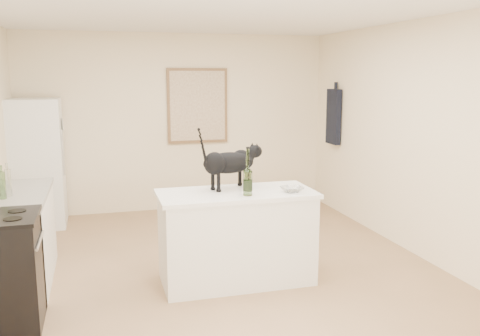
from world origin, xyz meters
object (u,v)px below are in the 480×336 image
object	(u,v)px
stove	(0,274)
black_cat	(229,166)
wine_bottle	(248,174)
glass_bowl	(292,189)
fridge	(36,163)

from	to	relation	value
stove	black_cat	distance (m)	2.19
wine_bottle	glass_bowl	distance (m)	0.47
stove	black_cat	size ratio (longest dim) A/B	1.36
black_cat	wine_bottle	world-z (taller)	black_cat
fridge	black_cat	world-z (taller)	fridge
stove	glass_bowl	distance (m)	2.61
fridge	wine_bottle	size ratio (longest dim) A/B	4.25
stove	wine_bottle	bearing A→B (deg)	6.22
stove	fridge	bearing A→B (deg)	90.00
wine_bottle	glass_bowl	xyz separation A→B (m)	(0.44, 0.01, -0.17)
wine_bottle	glass_bowl	size ratio (longest dim) A/B	1.89
black_cat	wine_bottle	size ratio (longest dim) A/B	1.65
glass_bowl	stove	bearing A→B (deg)	-174.59
wine_bottle	glass_bowl	world-z (taller)	wine_bottle
fridge	glass_bowl	size ratio (longest dim) A/B	8.03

